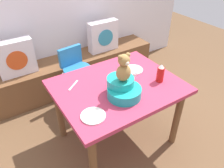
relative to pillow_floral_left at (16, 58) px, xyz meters
name	(u,v)px	position (x,y,z in m)	size (l,w,h in m)	color
ground_plane	(117,137)	(0.67, -1.19, -0.68)	(8.00, 8.00, 0.00)	brown
window_bench	(71,73)	(0.67, 0.02, -0.45)	(2.60, 0.44, 0.46)	brown
pillow_floral_left	(16,58)	(0.00, 0.00, 0.00)	(0.44, 0.15, 0.44)	silver
pillow_floral_right	(103,36)	(1.22, 0.00, 0.00)	(0.44, 0.15, 0.44)	silver
dining_table	(118,94)	(0.67, -1.19, -0.05)	(1.16, 0.93, 0.74)	#B73351
highchair	(77,71)	(0.59, -0.42, -0.16)	(0.35, 0.48, 0.79)	#2672B2
infant_seat_teal	(123,89)	(0.62, -1.35, 0.13)	(0.30, 0.33, 0.16)	teal
teddy_bear	(124,68)	(0.62, -1.35, 0.34)	(0.13, 0.12, 0.25)	#9E7741
ketchup_bottle	(160,73)	(1.05, -1.36, 0.15)	(0.07, 0.07, 0.18)	red
coffee_mug	(130,77)	(0.81, -1.20, 0.11)	(0.12, 0.08, 0.09)	silver
dinner_plate_near	(93,116)	(0.27, -1.44, 0.07)	(0.20, 0.20, 0.01)	white
dinner_plate_far	(133,70)	(0.96, -1.06, 0.07)	(0.20, 0.20, 0.01)	white
table_fork	(73,85)	(0.31, -0.98, 0.06)	(0.02, 0.17, 0.01)	silver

